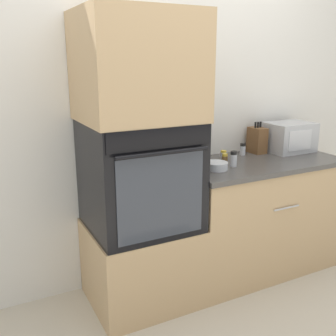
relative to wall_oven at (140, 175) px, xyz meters
name	(u,v)px	position (x,y,z in m)	size (l,w,h in m)	color
ground_plane	(208,308)	(0.34, -0.30, -0.88)	(12.00, 12.00, 0.00)	beige
wall_back	(164,107)	(0.34, 0.33, 0.37)	(8.00, 0.05, 2.50)	silver
oven_cabinet_base	(142,263)	(0.00, 0.00, -0.61)	(0.68, 0.60, 0.54)	tan
wall_oven	(140,175)	(0.00, 0.00, 0.00)	(0.65, 0.64, 0.68)	black
oven_cabinet_upper	(138,67)	(0.00, 0.00, 0.65)	(0.68, 0.60, 0.63)	tan
counter_unit	(255,215)	(0.95, 0.00, -0.45)	(1.24, 0.63, 0.86)	tan
microwave	(289,137)	(1.35, 0.13, 0.10)	(0.37, 0.28, 0.23)	#B2B5BA
knife_block	(257,140)	(1.09, 0.20, 0.09)	(0.10, 0.14, 0.24)	brown
bowl	(216,166)	(0.52, -0.07, 0.01)	(0.16, 0.16, 0.05)	silver
condiment_jar_near	(225,159)	(0.65, 0.02, 0.02)	(0.04, 0.04, 0.08)	brown
condiment_jar_mid	(243,149)	(0.94, 0.19, 0.03)	(0.04, 0.04, 0.09)	silver
condiment_jar_far	(233,159)	(0.68, -0.05, 0.04)	(0.05, 0.05, 0.11)	silver
condiment_jar_back	(223,155)	(0.74, 0.17, 0.01)	(0.05, 0.05, 0.06)	silver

